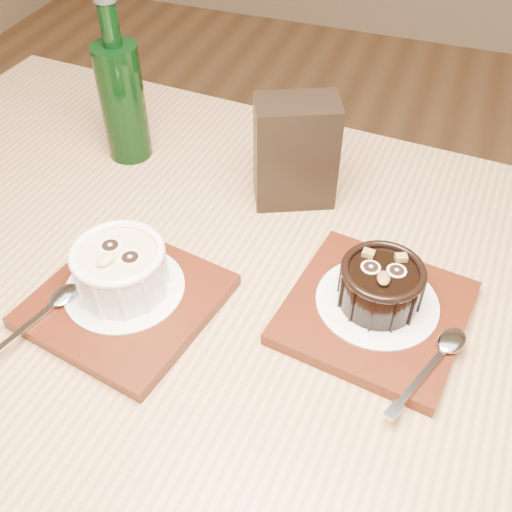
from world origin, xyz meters
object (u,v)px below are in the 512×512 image
Objects in this scene: ramekin_white at (120,267)px; ramekin_dark at (381,284)px; green_bottle at (122,98)px; tray_right at (375,312)px; condiment_stand at (295,153)px; tray_left at (127,301)px; table at (240,364)px.

ramekin_dark is at bearing 32.91° from ramekin_white.
tray_right is at bearing -25.12° from green_bottle.
condiment_stand reaches higher than ramekin_dark.
ramekin_dark is at bearing 18.05° from tray_left.
table is 12.67× the size of ramekin_white.
green_bottle is (-0.25, 0.02, 0.02)m from condiment_stand.
ramekin_white is (-0.13, -0.02, 0.14)m from table.
ramekin_white is 0.55× the size of tray_right.
tray_right is at bearing -49.28° from condiment_stand.
ramekin_dark is (0.26, 0.08, 0.04)m from tray_left.
green_bottle is (-0.25, 0.23, 0.18)m from table.
green_bottle is (-0.39, 0.18, 0.04)m from ramekin_dark.
tray_left is 0.27m from ramekin_dark.
ramekin_white reaches higher than ramekin_dark.
table is 0.20m from ramekin_dark.
tray_right is at bearing 31.25° from ramekin_white.
green_bottle is (-0.13, 0.25, 0.04)m from ramekin_white.
tray_left is 0.27m from tray_right.
tray_left is 0.27m from condiment_stand.
green_bottle is at bearing 146.63° from ramekin_dark.
table is 6.96× the size of tray_right.
table is 0.39m from green_bottle.
tray_left and tray_right have the same top height.
green_bottle reaches higher than condiment_stand.
condiment_stand is (-0.14, 0.17, 0.06)m from tray_right.
tray_left is at bearing -115.20° from condiment_stand.
table is 0.18m from tray_right.
ramekin_dark is (-0.00, 0.01, 0.04)m from tray_right.
green_bottle reaches higher than tray_right.
condiment_stand is at bearing 122.82° from ramekin_dark.
condiment_stand is at bearing 79.86° from ramekin_white.
ramekin_dark is (0.26, 0.07, -0.00)m from ramekin_white.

